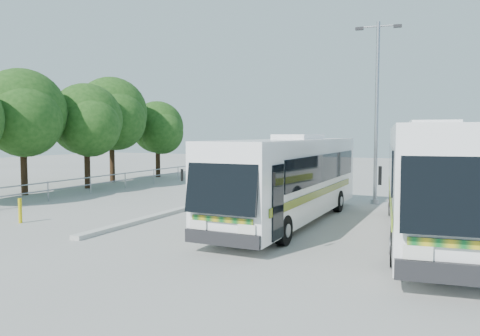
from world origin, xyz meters
The scene contains 11 objects.
ground centered at (0.00, 0.00, 0.00)m, with size 100.00×100.00×0.00m, color #9B9B96.
kerb_divider centered at (-2.30, 2.00, 0.07)m, with size 0.40×16.00×0.15m, color #B2B2AD.
railing centered at (-10.00, 4.00, 0.74)m, with size 0.06×22.00×1.00m.
tree_far_b centered at (-13.02, 1.20, 4.57)m, with size 5.33×5.03×6.96m.
tree_far_c centered at (-12.12, 5.10, 4.26)m, with size 4.97×4.69×6.49m.
tree_far_d centered at (-13.31, 8.80, 4.82)m, with size 5.62×5.30×7.33m.
tree_far_e centered at (-12.63, 13.30, 3.89)m, with size 4.54×4.28×5.92m.
coach_main centered at (2.90, -0.14, 1.74)m, with size 2.47×11.48×3.18m.
coach_adjacent centered at (7.97, -0.45, 1.99)m, with size 4.40×13.29×3.62m.
lamppost centered at (5.04, 6.14, 4.79)m, with size 2.12×0.44×8.68m.
bollard centered at (-6.34, -4.67, 0.47)m, with size 0.13×0.13×0.95m, color #C6B20B.
Camera 1 is at (8.73, -17.00, 3.40)m, focal length 35.00 mm.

